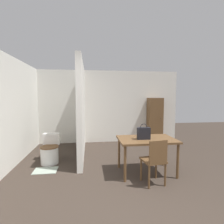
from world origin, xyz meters
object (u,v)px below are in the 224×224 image
(handbag, at_px, (144,133))
(wooden_cabinet, at_px, (155,120))
(toilet, at_px, (50,151))
(dining_table, at_px, (147,142))
(wooden_chair, at_px, (155,160))

(handbag, height_order, wooden_cabinet, wooden_cabinet)
(toilet, relative_size, wooden_cabinet, 0.43)
(dining_table, relative_size, wooden_cabinet, 0.75)
(toilet, bearing_deg, wooden_chair, -32.91)
(dining_table, bearing_deg, handbag, -148.27)
(dining_table, bearing_deg, toilet, 158.06)
(dining_table, height_order, wooden_cabinet, wooden_cabinet)
(dining_table, bearing_deg, wooden_cabinet, 65.29)
(wooden_chair, height_order, wooden_cabinet, wooden_cabinet)
(dining_table, height_order, toilet, dining_table)
(wooden_chair, distance_m, wooden_cabinet, 3.18)
(dining_table, distance_m, toilet, 2.32)
(wooden_chair, height_order, handbag, handbag)
(wooden_chair, bearing_deg, toilet, 138.63)
(dining_table, xyz_separation_m, wooden_chair, (-0.02, -0.51, -0.19))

